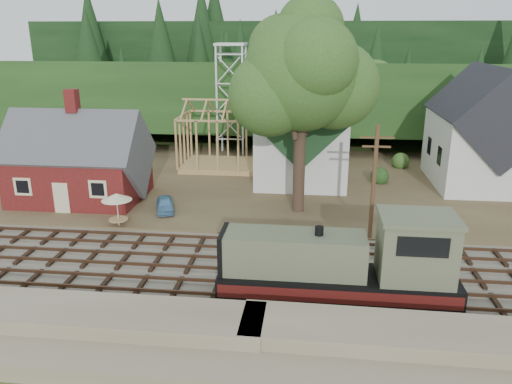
# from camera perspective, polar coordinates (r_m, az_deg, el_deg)

# --- Properties ---
(ground) EXTENTS (140.00, 140.00, 0.00)m
(ground) POSITION_cam_1_polar(r_m,az_deg,el_deg) (30.12, 0.35, -9.02)
(ground) COLOR #384C1E
(ground) RESTS_ON ground
(embankment) EXTENTS (64.00, 5.00, 1.60)m
(embankment) POSITION_cam_1_polar(r_m,az_deg,el_deg) (22.93, -2.00, -18.63)
(embankment) COLOR #7F7259
(embankment) RESTS_ON ground
(railroad_bed) EXTENTS (64.00, 11.00, 0.16)m
(railroad_bed) POSITION_cam_1_polar(r_m,az_deg,el_deg) (30.09, 0.35, -8.88)
(railroad_bed) COLOR #726B5B
(railroad_bed) RESTS_ON ground
(village_flat) EXTENTS (64.00, 26.00, 0.30)m
(village_flat) POSITION_cam_1_polar(r_m,az_deg,el_deg) (46.78, 2.67, 1.15)
(village_flat) COLOR brown
(village_flat) RESTS_ON ground
(hillside) EXTENTS (70.00, 28.96, 12.74)m
(hillside) POSITION_cam_1_polar(r_m,az_deg,el_deg) (70.10, 3.98, 6.68)
(hillside) COLOR #1E3F19
(hillside) RESTS_ON ground
(ridge) EXTENTS (80.00, 20.00, 12.00)m
(ridge) POSITION_cam_1_polar(r_m,az_deg,el_deg) (85.84, 4.47, 8.75)
(ridge) COLOR black
(ridge) RESTS_ON ground
(depot) EXTENTS (10.80, 7.41, 9.00)m
(depot) POSITION_cam_1_polar(r_m,az_deg,el_deg) (43.40, -19.55, 2.98)
(depot) COLOR #521214
(depot) RESTS_ON village_flat
(church) EXTENTS (8.40, 15.17, 13.00)m
(church) POSITION_cam_1_polar(r_m,az_deg,el_deg) (47.16, 5.34, 7.52)
(church) COLOR silver
(church) RESTS_ON village_flat
(farmhouse) EXTENTS (8.40, 10.80, 10.60)m
(farmhouse) POSITION_cam_1_polar(r_m,az_deg,el_deg) (48.96, 24.48, 6.00)
(farmhouse) COLOR silver
(farmhouse) RESTS_ON village_flat
(timber_frame) EXTENTS (8.20, 6.20, 6.99)m
(timber_frame) POSITION_cam_1_polar(r_m,az_deg,el_deg) (50.57, -3.81, 6.05)
(timber_frame) COLOR tan
(timber_frame) RESTS_ON village_flat
(lattice_tower) EXTENTS (3.20, 3.20, 12.12)m
(lattice_tower) POSITION_cam_1_polar(r_m,az_deg,el_deg) (55.52, -2.85, 14.19)
(lattice_tower) COLOR silver
(lattice_tower) RESTS_ON village_flat
(big_tree) EXTENTS (10.90, 8.40, 14.70)m
(big_tree) POSITION_cam_1_polar(r_m,az_deg,el_deg) (36.95, 5.49, 12.53)
(big_tree) COLOR #38281E
(big_tree) RESTS_ON village_flat
(telegraph_pole_near) EXTENTS (2.20, 0.28, 8.00)m
(telegraph_pole_near) POSITION_cam_1_polar(r_m,az_deg,el_deg) (33.53, 13.31, 1.15)
(telegraph_pole_near) COLOR #4C331E
(telegraph_pole_near) RESTS_ON ground
(locomotive) EXTENTS (12.14, 3.03, 4.85)m
(locomotive) POSITION_cam_1_polar(r_m,az_deg,el_deg) (26.43, 10.32, -8.20)
(locomotive) COLOR black
(locomotive) RESTS_ON railroad_bed
(car_blue) EXTENTS (2.24, 3.47, 1.10)m
(car_blue) POSITION_cam_1_polar(r_m,az_deg,el_deg) (39.24, -10.36, -1.40)
(car_blue) COLOR #5B96C4
(car_blue) RESTS_ON village_flat
(car_green) EXTENTS (3.52, 1.31, 1.15)m
(car_green) POSITION_cam_1_polar(r_m,az_deg,el_deg) (44.08, -20.19, -0.05)
(car_green) COLOR #78AD78
(car_green) RESTS_ON village_flat
(patio_set) EXTENTS (2.15, 2.15, 2.39)m
(patio_set) POSITION_cam_1_polar(r_m,az_deg,el_deg) (36.73, -15.65, -0.70)
(patio_set) COLOR silver
(patio_set) RESTS_ON village_flat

